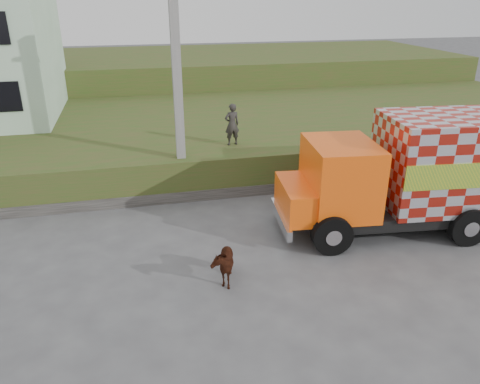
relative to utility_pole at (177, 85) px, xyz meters
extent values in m
plane|color=#474749|center=(1.00, -4.60, -4.08)|extent=(120.00, 120.00, 0.00)
cube|color=#31551C|center=(1.00, 5.40, -3.33)|extent=(40.00, 12.00, 1.50)
cube|color=#31551C|center=(1.00, 17.40, -2.58)|extent=(40.00, 12.00, 3.00)
cube|color=#595651|center=(-1.00, -0.40, -3.88)|extent=(16.00, 0.50, 0.40)
cube|color=gray|center=(0.00, 0.00, -0.08)|extent=(0.30, 0.30, 8.00)
cube|color=black|center=(6.88, -4.21, -3.38)|extent=(7.45, 3.07, 0.37)
cube|color=#FB550D|center=(4.33, -3.95, -2.21)|extent=(2.16, 2.63, 2.13)
cube|color=#FB550D|center=(3.11, -3.83, -2.85)|extent=(1.29, 2.33, 0.96)
cube|color=silver|center=(8.15, -4.34, -1.84)|extent=(5.14, 3.04, 2.77)
cube|color=yellow|center=(8.28, -3.05, -1.84)|extent=(4.88, 0.54, 0.75)
cube|color=silver|center=(2.58, -3.77, -3.49)|extent=(0.41, 2.45, 0.32)
cylinder|color=black|center=(3.68, -5.12, -3.49)|extent=(1.20, 0.49, 1.17)
cylinder|color=black|center=(3.93, -2.68, -3.49)|extent=(1.20, 0.49, 1.17)
cylinder|color=black|center=(7.81, -5.54, -3.49)|extent=(1.20, 0.49, 1.17)
cylinder|color=black|center=(8.06, -3.10, -3.49)|extent=(1.20, 0.49, 1.17)
cylinder|color=black|center=(9.76, -3.27, -3.49)|extent=(1.20, 0.49, 1.17)
imported|color=#311C0C|center=(0.36, -5.77, -3.53)|extent=(0.81, 1.37, 1.09)
imported|color=#2B2926|center=(2.10, 1.07, -1.77)|extent=(0.65, 0.48, 1.61)
camera|label=1|loc=(-1.54, -15.98, 2.90)|focal=35.00mm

